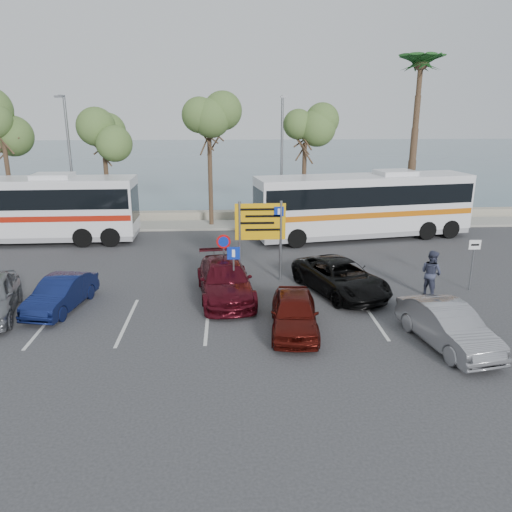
{
  "coord_description": "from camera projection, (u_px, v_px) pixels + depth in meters",
  "views": [
    {
      "loc": [
        -0.35,
        -17.88,
        7.45
      ],
      "look_at": [
        0.8,
        3.0,
        1.21
      ],
      "focal_mm": 35.0,
      "sensor_mm": 36.0,
      "label": 1
    }
  ],
  "objects": [
    {
      "name": "ground",
      "position": [
        240.0,
        308.0,
        19.26
      ],
      "size": [
        120.0,
        120.0,
        0.0
      ],
      "primitive_type": "plane",
      "color": "#2F2F32",
      "rests_on": "ground"
    },
    {
      "name": "sea",
      "position": [
        230.0,
        158.0,
        76.66
      ],
      "size": [
        140.0,
        140.0,
        0.0
      ],
      "primitive_type": "plane",
      "color": "#44616D",
      "rests_on": "ground"
    },
    {
      "name": "car_silver_b",
      "position": [
        448.0,
        326.0,
        16.06
      ],
      "size": [
        2.22,
        4.38,
        1.38
      ],
      "primitive_type": "imported",
      "rotation": [
        0.0,
        0.0,
        0.19
      ],
      "color": "gray",
      "rests_on": "ground"
    },
    {
      "name": "coach_bus_right",
      "position": [
        363.0,
        207.0,
        29.18
      ],
      "size": [
        12.94,
        4.83,
        3.95
      ],
      "color": "silver",
      "rests_on": "ground"
    },
    {
      "name": "tree_right",
      "position": [
        305.0,
        129.0,
        31.13
      ],
      "size": [
        3.2,
        3.2,
        7.4
      ],
      "color": "#382619",
      "rests_on": "kerb_strip"
    },
    {
      "name": "street_lamp_left",
      "position": [
        70.0,
        156.0,
        30.35
      ],
      "size": [
        0.45,
        1.15,
        8.01
      ],
      "color": "slate",
      "rests_on": "kerb_strip"
    },
    {
      "name": "sign_parking",
      "position": [
        234.0,
        266.0,
        19.59
      ],
      "size": [
        0.5,
        0.07,
        2.25
      ],
      "color": "slate",
      "rests_on": "ground"
    },
    {
      "name": "suv_black",
      "position": [
        340.0,
        277.0,
        20.72
      ],
      "size": [
        3.91,
        5.47,
        1.39
      ],
      "primitive_type": "imported",
      "rotation": [
        0.0,
        0.0,
        0.36
      ],
      "color": "black",
      "rests_on": "ground"
    },
    {
      "name": "direction_sign",
      "position": [
        260.0,
        228.0,
        21.68
      ],
      "size": [
        2.2,
        0.12,
        3.6
      ],
      "color": "slate",
      "rests_on": "ground"
    },
    {
      "name": "pedestrian_far",
      "position": [
        431.0,
        273.0,
        20.36
      ],
      "size": [
        1.09,
        1.17,
        1.92
      ],
      "primitive_type": "imported",
      "rotation": [
        0.0,
        0.0,
        2.07
      ],
      "color": "#363951",
      "rests_on": "ground"
    },
    {
      "name": "car_red",
      "position": [
        294.0,
        313.0,
        17.14
      ],
      "size": [
        1.95,
        4.08,
        1.35
      ],
      "primitive_type": "imported",
      "rotation": [
        0.0,
        0.0,
        -0.09
      ],
      "color": "#4D0F0B",
      "rests_on": "ground"
    },
    {
      "name": "car_blue",
      "position": [
        61.0,
        294.0,
        19.03
      ],
      "size": [
        2.04,
        4.01,
        1.26
      ],
      "primitive_type": "imported",
      "rotation": [
        0.0,
        0.0,
        -0.19
      ],
      "color": "#0F1949",
      "rests_on": "ground"
    },
    {
      "name": "sign_taxi",
      "position": [
        473.0,
        258.0,
        20.8
      ],
      "size": [
        0.5,
        0.07,
        2.2
      ],
      "color": "slate",
      "rests_on": "ground"
    },
    {
      "name": "car_maroon",
      "position": [
        225.0,
        280.0,
        20.18
      ],
      "size": [
        2.63,
        5.28,
        1.48
      ],
      "primitive_type": "imported",
      "rotation": [
        0.0,
        0.0,
        0.11
      ],
      "color": "#4D0C16",
      "rests_on": "ground"
    },
    {
      "name": "kerb_strip",
      "position": [
        235.0,
        225.0,
        32.63
      ],
      "size": [
        44.0,
        2.4,
        0.15
      ],
      "primitive_type": "cube",
      "color": "#98968A",
      "rests_on": "ground"
    },
    {
      "name": "street_lamp_right",
      "position": [
        282.0,
        155.0,
        31.04
      ],
      "size": [
        0.45,
        1.15,
        8.01
      ],
      "color": "slate",
      "rests_on": "kerb_strip"
    },
    {
      "name": "seawall",
      "position": [
        234.0,
        215.0,
        34.48
      ],
      "size": [
        48.0,
        0.8,
        0.6
      ],
      "primitive_type": "cube",
      "color": "gray",
      "rests_on": "ground"
    },
    {
      "name": "tree_left",
      "position": [
        103.0,
        132.0,
        30.51
      ],
      "size": [
        3.2,
        3.2,
        7.2
      ],
      "color": "#382619",
      "rests_on": "kerb_strip"
    },
    {
      "name": "lane_markings",
      "position": [
        209.0,
        319.0,
        18.24
      ],
      "size": [
        12.02,
        4.2,
        0.01
      ],
      "primitive_type": null,
      "color": "silver",
      "rests_on": "ground"
    },
    {
      "name": "tree_far_left",
      "position": [
        2.0,
        127.0,
        30.1
      ],
      "size": [
        3.2,
        3.2,
        7.6
      ],
      "color": "#382619",
      "rests_on": "kerb_strip"
    },
    {
      "name": "sign_no_stop",
      "position": [
        224.0,
        252.0,
        21.06
      ],
      "size": [
        0.6,
        0.08,
        2.35
      ],
      "color": "slate",
      "rests_on": "ground"
    },
    {
      "name": "palm_tree",
      "position": [
        421.0,
        66.0,
        30.44
      ],
      "size": [
        4.8,
        4.8,
        11.2
      ],
      "color": "#382619",
      "rests_on": "kerb_strip"
    },
    {
      "name": "tree_mid",
      "position": [
        209.0,
        121.0,
        30.67
      ],
      "size": [
        3.2,
        3.2,
        8.0
      ],
      "color": "#382619",
      "rests_on": "kerb_strip"
    },
    {
      "name": "coach_bus_left",
      "position": [
        23.0,
        211.0,
        28.15
      ],
      "size": [
        12.65,
        2.89,
        3.93
      ],
      "color": "silver",
      "rests_on": "ground"
    }
  ]
}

